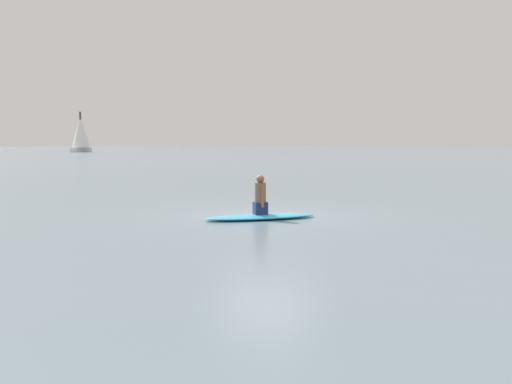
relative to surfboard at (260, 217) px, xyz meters
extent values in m
plane|color=slate|center=(0.52, 0.20, -0.06)|extent=(400.00, 400.00, 0.00)
ellipsoid|color=#339EC6|center=(0.00, 0.00, 0.00)|extent=(2.66, 2.26, 0.12)
cube|color=navy|center=(0.00, 0.00, 0.20)|extent=(0.40, 0.39, 0.29)
cylinder|color=brown|center=(0.00, 0.00, 0.57)|extent=(0.38, 0.38, 0.49)
sphere|color=brown|center=(0.00, 0.00, 0.90)|extent=(0.19, 0.19, 0.19)
cylinder|color=brown|center=(0.10, 0.13, 0.51)|extent=(0.11, 0.11, 0.53)
cylinder|color=brown|center=(-0.10, -0.13, 0.51)|extent=(0.11, 0.11, 0.53)
cube|color=silver|center=(56.43, 79.63, 0.35)|extent=(4.78, 2.44, 0.82)
cylinder|color=#4C4238|center=(56.43, 79.63, 4.04)|extent=(0.37, 0.37, 6.55)
cone|color=white|center=(56.43, 79.63, 3.65)|extent=(3.88, 3.88, 5.76)
camera|label=1|loc=(-11.10, -7.73, 1.78)|focal=40.13mm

